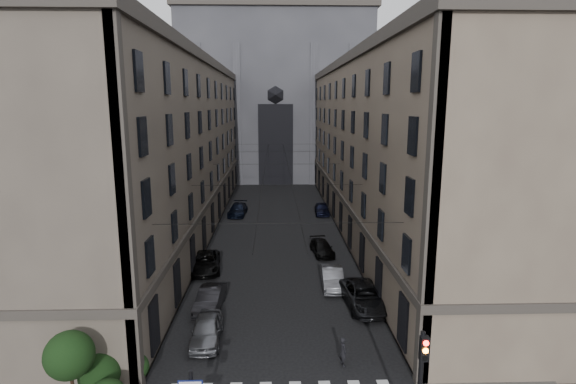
{
  "coord_description": "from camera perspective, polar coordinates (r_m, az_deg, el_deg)",
  "views": [
    {
      "loc": [
        -0.23,
        -14.13,
        14.03
      ],
      "look_at": [
        0.51,
        10.45,
        9.19
      ],
      "focal_mm": 28.0,
      "sensor_mm": 36.0,
      "label": 1
    }
  ],
  "objects": [
    {
      "name": "sidewalk_left",
      "position": [
        53.04,
        -12.87,
        -4.41
      ],
      "size": [
        7.0,
        80.0,
        0.15
      ],
      "primitive_type": "cube",
      "color": "#383533",
      "rests_on": "ground"
    },
    {
      "name": "sidewalk_right",
      "position": [
        53.13,
        10.01,
        -4.27
      ],
      "size": [
        7.0,
        80.0,
        0.15
      ],
      "primitive_type": "cube",
      "color": "#383533",
      "rests_on": "ground"
    },
    {
      "name": "building_left",
      "position": [
        52.05,
        -16.51,
        5.51
      ],
      "size": [
        13.6,
        60.6,
        18.85
      ],
      "color": "#4B4239",
      "rests_on": "ground"
    },
    {
      "name": "building_right",
      "position": [
        52.17,
        13.53,
        5.68
      ],
      "size": [
        13.6,
        60.6,
        18.85
      ],
      "color": "brown",
      "rests_on": "ground"
    },
    {
      "name": "gothic_tower",
      "position": [
        89.16,
        -1.63,
        13.55
      ],
      "size": [
        35.0,
        23.0,
        58.0
      ],
      "color": "#2D2D33",
      "rests_on": "ground"
    },
    {
      "name": "traffic_light_right",
      "position": [
        20.17,
        16.55,
        -21.55
      ],
      "size": [
        0.34,
        0.5,
        5.2
      ],
      "color": "black",
      "rests_on": "ground"
    },
    {
      "name": "shrub_cluster",
      "position": [
        24.24,
        -23.47,
        -20.17
      ],
      "size": [
        3.9,
        4.4,
        3.9
      ],
      "color": "black",
      "rests_on": "sidewalk_left"
    },
    {
      "name": "tram_wires",
      "position": [
        50.22,
        -1.46,
        3.37
      ],
      "size": [
        14.0,
        60.0,
        0.43
      ],
      "color": "black",
      "rests_on": "ground"
    },
    {
      "name": "car_left_near",
      "position": [
        28.51,
        -10.3,
        -16.83
      ],
      "size": [
        1.88,
        4.44,
        1.5
      ],
      "primitive_type": "imported",
      "rotation": [
        0.0,
        0.0,
        0.02
      ],
      "color": "slate",
      "rests_on": "ground"
    },
    {
      "name": "car_left_midnear",
      "position": [
        32.42,
        -9.87,
        -13.25
      ],
      "size": [
        1.94,
        4.58,
        1.47
      ],
      "primitive_type": "imported",
      "rotation": [
        0.0,
        0.0,
        -0.09
      ],
      "color": "black",
      "rests_on": "ground"
    },
    {
      "name": "car_left_midfar",
      "position": [
        39.37,
        -10.47,
        -8.77
      ],
      "size": [
        3.08,
        5.63,
        1.5
      ],
      "primitive_type": "imported",
      "rotation": [
        0.0,
        0.0,
        0.11
      ],
      "color": "black",
      "rests_on": "ground"
    },
    {
      "name": "car_left_far",
      "position": [
        57.78,
        -6.4,
        -2.23
      ],
      "size": [
        2.45,
        5.27,
        1.49
      ],
      "primitive_type": "imported",
      "rotation": [
        0.0,
        0.0,
        -0.07
      ],
      "color": "black",
      "rests_on": "ground"
    },
    {
      "name": "car_right_near",
      "position": [
        35.61,
        5.64,
        -10.81
      ],
      "size": [
        1.75,
        4.62,
        1.51
      ],
      "primitive_type": "imported",
      "rotation": [
        0.0,
        0.0,
        -0.03
      ],
      "color": "gray",
      "rests_on": "ground"
    },
    {
      "name": "car_right_midnear",
      "position": [
        32.7,
        9.61,
        -12.93
      ],
      "size": [
        3.14,
        5.89,
        1.57
      ],
      "primitive_type": "imported",
      "rotation": [
        0.0,
        0.0,
        0.1
      ],
      "color": "black",
      "rests_on": "ground"
    },
    {
      "name": "car_right_midfar",
      "position": [
        42.91,
        4.34,
        -7.09
      ],
      "size": [
        2.29,
        4.57,
        1.27
      ],
      "primitive_type": "imported",
      "rotation": [
        0.0,
        0.0,
        0.12
      ],
      "color": "black",
      "rests_on": "ground"
    },
    {
      "name": "car_right_far",
      "position": [
        57.95,
        4.35,
        -2.14
      ],
      "size": [
        1.94,
        4.48,
        1.51
      ],
      "primitive_type": "imported",
      "rotation": [
        0.0,
        0.0,
        -0.04
      ],
      "color": "black",
      "rests_on": "ground"
    },
    {
      "name": "pedestrian",
      "position": [
        26.03,
        7.01,
        -19.46
      ],
      "size": [
        0.54,
        0.68,
        1.64
      ],
      "primitive_type": "imported",
      "rotation": [
        0.0,
        0.0,
        1.84
      ],
      "color": "black",
      "rests_on": "ground"
    }
  ]
}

